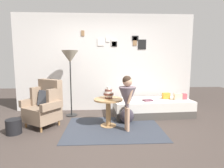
# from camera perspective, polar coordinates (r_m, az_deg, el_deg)

# --- Properties ---
(ground_plane) EXTENTS (12.00, 12.00, 0.00)m
(ground_plane) POSITION_cam_1_polar(r_m,az_deg,el_deg) (3.38, -1.79, -16.62)
(ground_plane) COLOR #423833
(gallery_wall) EXTENTS (4.80, 0.12, 2.60)m
(gallery_wall) POSITION_cam_1_polar(r_m,az_deg,el_deg) (5.04, -2.28, 6.59)
(gallery_wall) COLOR silver
(gallery_wall) RESTS_ON ground
(rug) EXTENTS (1.92, 1.44, 0.01)m
(rug) POSITION_cam_1_polar(r_m,az_deg,el_deg) (3.82, 0.46, -13.63)
(rug) COLOR #333842
(rug) RESTS_ON ground
(armchair) EXTENTS (0.90, 0.85, 0.97)m
(armchair) POSITION_cam_1_polar(r_m,az_deg,el_deg) (4.11, -20.26, -6.22)
(armchair) COLOR #9E7042
(armchair) RESTS_ON ground
(daybed) EXTENTS (1.95, 0.92, 0.40)m
(daybed) POSITION_cam_1_polar(r_m,az_deg,el_deg) (4.72, 12.43, -7.18)
(daybed) COLOR #4C4742
(daybed) RESTS_ON ground
(pillow_head) EXTENTS (0.19, 0.13, 0.14)m
(pillow_head) POSITION_cam_1_polar(r_m,az_deg,el_deg) (4.94, 21.09, -3.62)
(pillow_head) COLOR #D64C56
(pillow_head) RESTS_ON daybed
(pillow_mid) EXTENTS (0.19, 0.13, 0.16)m
(pillow_mid) POSITION_cam_1_polar(r_m,az_deg,el_deg) (4.82, 19.84, -3.75)
(pillow_mid) COLOR beige
(pillow_mid) RESTS_ON daybed
(pillow_back) EXTENTS (0.18, 0.12, 0.15)m
(pillow_back) POSITION_cam_1_polar(r_m,az_deg,el_deg) (4.87, 16.49, -3.56)
(pillow_back) COLOR orange
(pillow_back) RESTS_ON daybed
(side_table) EXTENTS (0.60, 0.60, 0.59)m
(side_table) POSITION_cam_1_polar(r_m,az_deg,el_deg) (3.83, -1.17, -7.02)
(side_table) COLOR tan
(side_table) RESTS_ON ground
(vase_striped) EXTENTS (0.21, 0.21, 0.25)m
(vase_striped) POSITION_cam_1_polar(r_m,az_deg,el_deg) (3.82, -1.10, -3.00)
(vase_striped) COLOR brown
(vase_striped) RESTS_ON side_table
(floor_lamp) EXTENTS (0.40, 0.40, 1.61)m
(floor_lamp) POSITION_cam_1_polar(r_m,az_deg,el_deg) (4.56, -12.96, 7.52)
(floor_lamp) COLOR black
(floor_lamp) RESTS_ON ground
(person_child) EXTENTS (0.34, 0.34, 1.09)m
(person_child) POSITION_cam_1_polar(r_m,az_deg,el_deg) (3.53, 4.80, -3.80)
(person_child) COLOR tan
(person_child) RESTS_ON ground
(book_on_daybed) EXTENTS (0.26, 0.21, 0.03)m
(book_on_daybed) POSITION_cam_1_polar(r_m,az_deg,el_deg) (4.52, 11.10, -5.00)
(book_on_daybed) COLOR brown
(book_on_daybed) RESTS_ON daybed
(demijohn_near) EXTENTS (0.33, 0.33, 0.41)m
(demijohn_near) POSITION_cam_1_polar(r_m,az_deg,el_deg) (4.09, 4.58, -9.79)
(demijohn_near) COLOR #332D38
(demijohn_near) RESTS_ON ground
(magazine_basket) EXTENTS (0.28, 0.28, 0.28)m
(magazine_basket) POSITION_cam_1_polar(r_m,az_deg,el_deg) (3.98, -28.31, -11.60)
(magazine_basket) COLOR black
(magazine_basket) RESTS_ON ground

